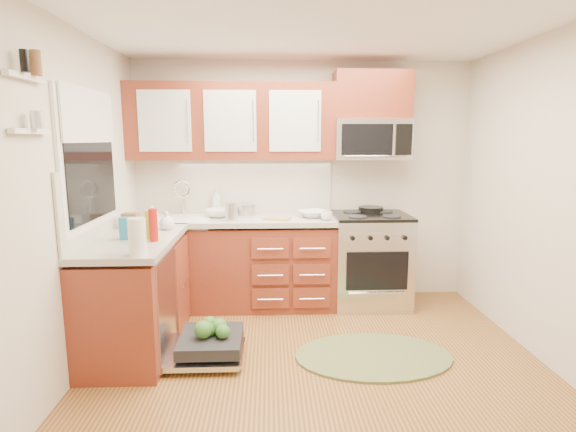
{
  "coord_description": "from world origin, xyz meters",
  "views": [
    {
      "loc": [
        -0.35,
        -3.02,
        1.71
      ],
      "look_at": [
        -0.19,
        0.85,
        1.04
      ],
      "focal_mm": 28.0,
      "sensor_mm": 36.0,
      "label": 1
    }
  ],
  "objects_px": {
    "dishwasher": "(206,346)",
    "skillet": "(371,209)",
    "microwave": "(371,140)",
    "sink": "(180,231)",
    "stock_pot": "(246,210)",
    "cup": "(327,216)",
    "bowl_b": "(218,213)",
    "cutting_board": "(277,218)",
    "bowl_a": "(313,214)",
    "paper_towel_roll": "(137,237)",
    "upper_cabinets": "(232,122)",
    "rug": "(373,356)",
    "range": "(370,260)"
  },
  "relations": [
    {
      "from": "dishwasher",
      "to": "skillet",
      "type": "relative_size",
      "value": 2.7
    },
    {
      "from": "microwave",
      "to": "sink",
      "type": "relative_size",
      "value": 1.23
    },
    {
      "from": "dishwasher",
      "to": "stock_pot",
      "type": "bearing_deg",
      "value": 78.39
    },
    {
      "from": "microwave",
      "to": "cup",
      "type": "bearing_deg",
      "value": -147.99
    },
    {
      "from": "microwave",
      "to": "skillet",
      "type": "relative_size",
      "value": 2.93
    },
    {
      "from": "sink",
      "to": "bowl_b",
      "type": "bearing_deg",
      "value": 8.82
    },
    {
      "from": "cutting_board",
      "to": "cup",
      "type": "distance_m",
      "value": 0.48
    },
    {
      "from": "dishwasher",
      "to": "stock_pot",
      "type": "height_order",
      "value": "stock_pot"
    },
    {
      "from": "sink",
      "to": "bowl_a",
      "type": "relative_size",
      "value": 2.2
    },
    {
      "from": "dishwasher",
      "to": "paper_towel_roll",
      "type": "distance_m",
      "value": 1.08
    },
    {
      "from": "upper_cabinets",
      "to": "paper_towel_roll",
      "type": "bearing_deg",
      "value": -108.22
    },
    {
      "from": "bowl_a",
      "to": "cup",
      "type": "bearing_deg",
      "value": -56.5
    },
    {
      "from": "rug",
      "to": "bowl_a",
      "type": "distance_m",
      "value": 1.56
    },
    {
      "from": "skillet",
      "to": "cup",
      "type": "height_order",
      "value": "cup"
    },
    {
      "from": "skillet",
      "to": "cutting_board",
      "type": "xyz_separation_m",
      "value": [
        -0.99,
        -0.29,
        -0.04
      ]
    },
    {
      "from": "paper_towel_roll",
      "to": "bowl_b",
      "type": "bearing_deg",
      "value": 75.94
    },
    {
      "from": "microwave",
      "to": "sink",
      "type": "bearing_deg",
      "value": -176.15
    },
    {
      "from": "dishwasher",
      "to": "bowl_b",
      "type": "relative_size",
      "value": 2.72
    },
    {
      "from": "dishwasher",
      "to": "bowl_b",
      "type": "height_order",
      "value": "bowl_b"
    },
    {
      "from": "sink",
      "to": "rug",
      "type": "height_order",
      "value": "sink"
    },
    {
      "from": "range",
      "to": "bowl_a",
      "type": "height_order",
      "value": "bowl_a"
    },
    {
      "from": "paper_towel_roll",
      "to": "bowl_b",
      "type": "xyz_separation_m",
      "value": [
        0.38,
        1.5,
        -0.09
      ]
    },
    {
      "from": "dishwasher",
      "to": "skillet",
      "type": "xyz_separation_m",
      "value": [
        1.58,
        1.32,
        0.87
      ]
    },
    {
      "from": "sink",
      "to": "bowl_a",
      "type": "bearing_deg",
      "value": 0.37
    },
    {
      "from": "bowl_a",
      "to": "cutting_board",
      "type": "bearing_deg",
      "value": -163.91
    },
    {
      "from": "microwave",
      "to": "dishwasher",
      "type": "bearing_deg",
      "value": -140.93
    },
    {
      "from": "bowl_b",
      "to": "dishwasher",
      "type": "bearing_deg",
      "value": -89.29
    },
    {
      "from": "bowl_a",
      "to": "upper_cabinets",
      "type": "bearing_deg",
      "value": 169.72
    },
    {
      "from": "microwave",
      "to": "dishwasher",
      "type": "height_order",
      "value": "microwave"
    },
    {
      "from": "range",
      "to": "rug",
      "type": "xyz_separation_m",
      "value": [
        -0.22,
        -1.17,
        -0.46
      ]
    },
    {
      "from": "dishwasher",
      "to": "paper_towel_roll",
      "type": "xyz_separation_m",
      "value": [
        -0.39,
        -0.32,
        0.95
      ]
    },
    {
      "from": "sink",
      "to": "rug",
      "type": "xyz_separation_m",
      "value": [
        1.71,
        -1.16,
        -0.79
      ]
    },
    {
      "from": "rug",
      "to": "bowl_b",
      "type": "xyz_separation_m",
      "value": [
        -1.34,
        1.22,
        0.96
      ]
    },
    {
      "from": "upper_cabinets",
      "to": "sink",
      "type": "relative_size",
      "value": 3.31
    },
    {
      "from": "upper_cabinets",
      "to": "microwave",
      "type": "height_order",
      "value": "upper_cabinets"
    },
    {
      "from": "range",
      "to": "paper_towel_roll",
      "type": "relative_size",
      "value": 3.7
    },
    {
      "from": "stock_pot",
      "to": "paper_towel_roll",
      "type": "relative_size",
      "value": 0.76
    },
    {
      "from": "microwave",
      "to": "stock_pot",
      "type": "bearing_deg",
      "value": 178.58
    },
    {
      "from": "sink",
      "to": "paper_towel_roll",
      "type": "height_order",
      "value": "paper_towel_roll"
    },
    {
      "from": "stock_pot",
      "to": "cutting_board",
      "type": "relative_size",
      "value": 0.79
    },
    {
      "from": "bowl_a",
      "to": "bowl_b",
      "type": "distance_m",
      "value": 0.96
    },
    {
      "from": "range",
      "to": "cutting_board",
      "type": "height_order",
      "value": "range"
    },
    {
      "from": "range",
      "to": "microwave",
      "type": "distance_m",
      "value": 1.23
    },
    {
      "from": "dishwasher",
      "to": "cutting_board",
      "type": "distance_m",
      "value": 1.44
    },
    {
      "from": "upper_cabinets",
      "to": "range",
      "type": "bearing_deg",
      "value": -5.89
    },
    {
      "from": "stock_pot",
      "to": "cup",
      "type": "xyz_separation_m",
      "value": [
        0.8,
        -0.33,
        -0.01
      ]
    },
    {
      "from": "sink",
      "to": "stock_pot",
      "type": "height_order",
      "value": "stock_pot"
    },
    {
      "from": "microwave",
      "to": "rug",
      "type": "bearing_deg",
      "value": -99.62
    },
    {
      "from": "sink",
      "to": "cup",
      "type": "xyz_separation_m",
      "value": [
        1.45,
        -0.17,
        0.17
      ]
    },
    {
      "from": "bowl_b",
      "to": "cup",
      "type": "height_order",
      "value": "cup"
    }
  ]
}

